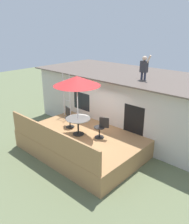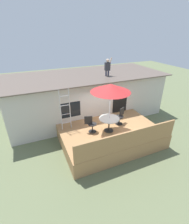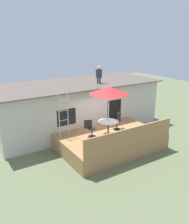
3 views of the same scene
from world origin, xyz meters
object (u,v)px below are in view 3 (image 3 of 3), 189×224
Objects in this scene: person_figure at (99,73)px; patio_chair_left at (91,128)px; step_ladder at (64,115)px; patio_table at (108,124)px; patio_umbrella at (109,90)px; patio_chair_right at (118,121)px.

person_figure is 4.06m from patio_chair_left.
step_ladder is 1.98× the size of person_figure.
person_figure is at bearing 28.26° from step_ladder.
person_figure is (1.30, 2.85, 2.13)m from patio_table.
patio_umbrella is 1.15× the size of step_ladder.
patio_umbrella is 2.11m from patio_chair_left.
step_ladder reaches higher than patio_table.
patio_chair_left is 1.00× the size of patio_chair_right.
person_figure reaches higher than step_ladder.
step_ladder is (-1.95, 1.10, -1.25)m from patio_umbrella.
person_figure reaches higher than patio_table.
patio_umbrella is 2.15m from patio_chair_right.
patio_chair_left is at bearing -130.47° from person_figure.
patio_umbrella is 2.29× the size of person_figure.
step_ladder is at bearing 150.68° from patio_table.
patio_table is at bearing 0.00° from patio_chair_left.
patio_chair_left is 1.82m from patio_chair_right.
patio_table is at bearing -0.00° from patio_chair_right.
patio_table is 1.02m from patio_chair_right.
person_figure is 1.21× the size of patio_chair_right.
patio_table is 1.13× the size of patio_chair_right.
patio_chair_right reaches higher than patio_table.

